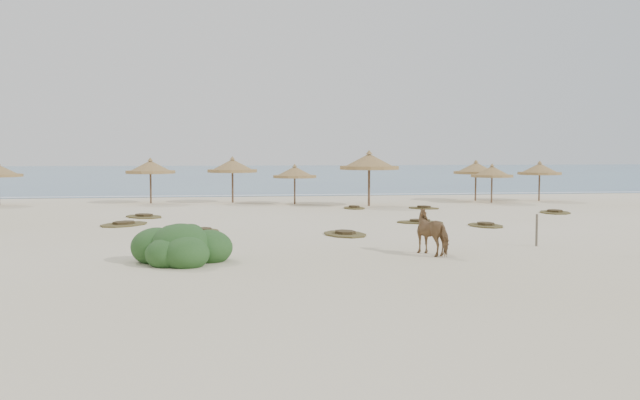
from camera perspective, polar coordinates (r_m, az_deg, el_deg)
The scene contains 23 objects.
ground at distance 24.86m, azimuth 2.27°, elevation -3.39°, with size 160.00×160.00×0.00m, color beige.
ocean at distance 99.39m, azimuth -5.58°, elevation 2.14°, with size 200.00×100.00×0.01m, color #2C5485.
foam_line at distance 50.54m, azimuth -3.07°, elevation 0.37°, with size 70.00×0.60×0.01m, color white.
palapa_1 at distance 44.02m, azimuth -13.42°, elevation 2.53°, with size 3.46×3.46×2.77m.
palapa_2 at distance 43.68m, azimuth -7.02°, elevation 2.67°, with size 3.91×3.91×2.85m.
palapa_3 at distance 42.22m, azimuth -2.04°, elevation 2.19°, with size 2.65×2.65×2.40m.
palapa_4 at distance 40.98m, azimuth 3.95°, elevation 3.01°, with size 4.28×4.28×3.22m.
palapa_5 at distance 46.20m, azimuth 12.36°, elevation 2.46°, with size 3.66×3.66×2.61m.
palapa_6 at distance 44.44m, azimuth 13.60°, elevation 2.17°, with size 3.31×3.31×2.40m.
palapa_7 at distance 47.03m, azimuth 17.16°, elevation 2.34°, with size 3.54×3.54×2.55m.
horse at distance 22.11m, azimuth 9.11°, elevation -2.55°, with size 0.75×1.64×1.39m, color brown.
fence_post_near at distance 24.83m, azimuth 16.95°, elevation -2.32°, with size 0.08×0.08×1.07m, color #625B49.
bush at distance 20.65m, azimuth -11.04°, elevation -3.78°, with size 2.91×2.56×1.30m.
scrub_1 at distance 31.57m, azimuth -15.41°, elevation -1.86°, with size 2.66×2.97×0.16m.
scrub_2 at distance 28.27m, azimuth -9.26°, elevation -2.44°, with size 1.38×1.95×0.16m.
scrub_3 at distance 31.67m, azimuth 8.00°, elevation -1.74°, with size 2.34×1.86×0.16m.
scrub_4 at distance 30.81m, azimuth 13.11°, elevation -1.96°, with size 1.51×2.14×0.16m.
scrub_5 at distance 38.29m, azimuth 18.27°, elevation -0.91°, with size 2.08×2.64×0.16m.
scrub_6 at distance 35.03m, azimuth -13.90°, elevation -1.27°, with size 2.51×2.72×0.16m.
scrub_7 at distance 39.14m, azimuth 2.75°, elevation -0.61°, with size 1.23×1.83×0.16m.
scrub_9 at distance 26.94m, azimuth 2.00°, elevation -2.71°, with size 1.90×2.56×0.16m.
scrub_10 at distance 39.45m, azimuth 8.31°, elevation -0.61°, with size 2.10×2.06×0.16m.
scrub_11 at distance 24.59m, azimuth -8.83°, elevation -3.40°, with size 2.21×2.36×0.16m.
Camera 1 is at (-4.47, -24.24, 3.20)m, focal length 40.00 mm.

